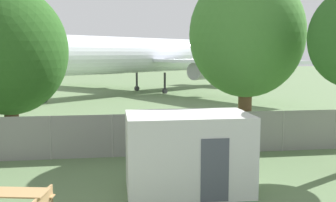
{
  "coord_description": "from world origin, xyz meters",
  "views": [
    {
      "loc": [
        -0.02,
        -6.07,
        4.41
      ],
      "look_at": [
        2.82,
        13.43,
        2.0
      ],
      "focal_mm": 42.0,
      "sensor_mm": 36.0,
      "label": 1
    }
  ],
  "objects_px": {
    "airplane": "(142,56)",
    "portable_cabin": "(188,153)",
    "picnic_bench_near_cabin": "(13,202)",
    "tree_behind_benches": "(8,51)",
    "tree_far_right": "(247,35)"
  },
  "relations": [
    {
      "from": "portable_cabin",
      "to": "tree_far_right",
      "type": "relative_size",
      "value": 0.48
    },
    {
      "from": "picnic_bench_near_cabin",
      "to": "tree_behind_benches",
      "type": "distance_m",
      "value": 8.7
    },
    {
      "from": "airplane",
      "to": "portable_cabin",
      "type": "distance_m",
      "value": 31.63
    },
    {
      "from": "tree_behind_benches",
      "to": "tree_far_right",
      "type": "distance_m",
      "value": 10.61
    },
    {
      "from": "portable_cabin",
      "to": "tree_behind_benches",
      "type": "xyz_separation_m",
      "value": [
        -6.78,
        6.04,
        3.23
      ]
    },
    {
      "from": "portable_cabin",
      "to": "airplane",
      "type": "bearing_deg",
      "value": 88.6
    },
    {
      "from": "airplane",
      "to": "picnic_bench_near_cabin",
      "type": "xyz_separation_m",
      "value": [
        -6.02,
        -32.95,
        -3.67
      ]
    },
    {
      "from": "portable_cabin",
      "to": "picnic_bench_near_cabin",
      "type": "relative_size",
      "value": 1.92
    },
    {
      "from": "airplane",
      "to": "tree_behind_benches",
      "type": "bearing_deg",
      "value": 34.51
    },
    {
      "from": "airplane",
      "to": "tree_far_right",
      "type": "relative_size",
      "value": 4.49
    },
    {
      "from": "airplane",
      "to": "picnic_bench_near_cabin",
      "type": "relative_size",
      "value": 17.99
    },
    {
      "from": "portable_cabin",
      "to": "tree_far_right",
      "type": "xyz_separation_m",
      "value": [
        3.78,
        5.47,
        3.98
      ]
    },
    {
      "from": "airplane",
      "to": "portable_cabin",
      "type": "xyz_separation_m",
      "value": [
        -1.01,
        -31.48,
        -2.89
      ]
    },
    {
      "from": "airplane",
      "to": "portable_cabin",
      "type": "bearing_deg",
      "value": 49.7
    },
    {
      "from": "picnic_bench_near_cabin",
      "to": "tree_far_right",
      "type": "height_order",
      "value": "tree_far_right"
    }
  ]
}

